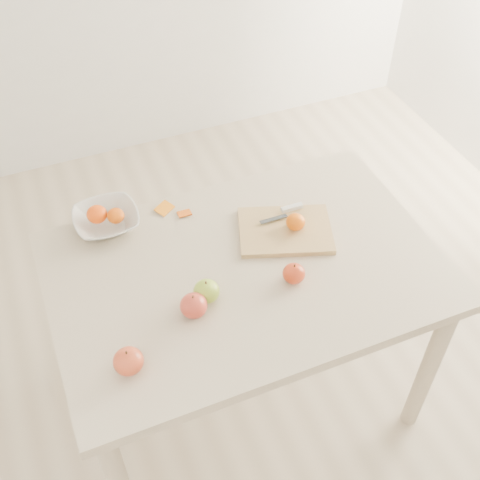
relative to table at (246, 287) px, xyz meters
name	(u,v)px	position (x,y,z in m)	size (l,w,h in m)	color
ground	(245,393)	(0.00, 0.00, -0.65)	(3.50, 3.50, 0.00)	#C6B293
table	(246,287)	(0.00, 0.00, 0.00)	(1.20, 0.80, 0.75)	beige
cutting_board	(285,230)	(0.17, 0.09, 0.11)	(0.30, 0.22, 0.02)	tan
board_tangerine	(296,222)	(0.20, 0.08, 0.14)	(0.06, 0.06, 0.05)	#CC4E07
fruit_bowl	(107,220)	(-0.35, 0.34, 0.12)	(0.21, 0.21, 0.05)	silver
bowl_tangerine_near	(97,214)	(-0.38, 0.35, 0.15)	(0.07, 0.07, 0.06)	#E14607
bowl_tangerine_far	(116,216)	(-0.32, 0.32, 0.15)	(0.06, 0.06, 0.05)	#C94F07
orange_peel_a	(165,209)	(-0.16, 0.34, 0.10)	(0.06, 0.04, 0.00)	orange
orange_peel_b	(184,214)	(-0.10, 0.30, 0.10)	(0.04, 0.04, 0.00)	#CC530E
paring_knife	(289,209)	(0.22, 0.16, 0.12)	(0.17, 0.05, 0.01)	white
apple_green	(206,291)	(-0.16, -0.07, 0.13)	(0.08, 0.08, 0.07)	#659815
apple_red_e	(294,273)	(0.11, -0.10, 0.13)	(0.07, 0.07, 0.06)	maroon
apple_red_d	(128,361)	(-0.43, -0.22, 0.14)	(0.08, 0.08, 0.07)	#A31813
apple_red_c	(194,306)	(-0.21, -0.11, 0.13)	(0.08, 0.08, 0.07)	maroon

